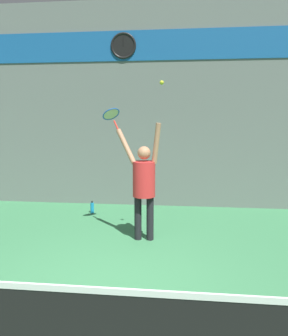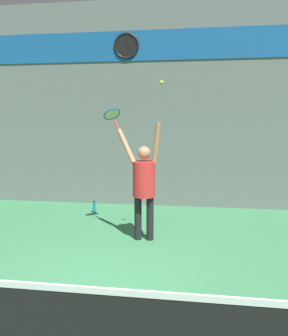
{
  "view_description": "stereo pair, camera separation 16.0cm",
  "coord_description": "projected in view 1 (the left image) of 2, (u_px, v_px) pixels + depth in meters",
  "views": [
    {
      "loc": [
        0.99,
        -3.62,
        2.14
      ],
      "look_at": [
        0.36,
        2.06,
        1.31
      ],
      "focal_mm": 35.0,
      "sensor_mm": 36.0,
      "label": 1
    },
    {
      "loc": [
        1.15,
        -3.6,
        2.14
      ],
      "look_at": [
        0.36,
        2.06,
        1.31
      ],
      "focal_mm": 35.0,
      "sensor_mm": 36.0,
      "label": 2
    }
  ],
  "objects": [
    {
      "name": "scoreboard_clock",
      "position": [
        123.0,
        46.0,
        7.85
      ],
      "size": [
        0.62,
        0.06,
        0.62
      ],
      "color": "black"
    },
    {
      "name": "sponsor_banner",
      "position": [
        140.0,
        45.0,
        7.82
      ],
      "size": [
        7.99,
        0.02,
        0.7
      ],
      "color": "#195B9E"
    },
    {
      "name": "back_wall",
      "position": [
        141.0,
        106.0,
        8.09
      ],
      "size": [
        18.0,
        0.1,
        5.0
      ],
      "color": "slate",
      "rests_on": "ground_plane"
    },
    {
      "name": "tennis_player",
      "position": [
        144.0,
        181.0,
        5.81
      ],
      "size": [
        0.88,
        0.52,
        2.11
      ],
      "color": "black",
      "rests_on": "ground_plane"
    },
    {
      "name": "tennis_racket",
      "position": [
        111.0,
        115.0,
        6.12
      ],
      "size": [
        0.43,
        0.43,
        0.42
      ],
      "color": "red"
    },
    {
      "name": "tennis_ball",
      "position": [
        162.0,
        83.0,
        5.43
      ],
      "size": [
        0.07,
        0.07,
        0.07
      ],
      "color": "#CCDB2D"
    },
    {
      "name": "ground_plane",
      "position": [
        96.0,
        299.0,
        3.97
      ],
      "size": [
        18.0,
        18.0,
        0.0
      ],
      "primitive_type": "plane",
      "color": "#387A4C"
    },
    {
      "name": "water_bottle",
      "position": [
        92.0,
        208.0,
        7.65
      ],
      "size": [
        0.08,
        0.08,
        0.28
      ],
      "color": "#198CCC",
      "rests_on": "ground_plane"
    }
  ]
}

